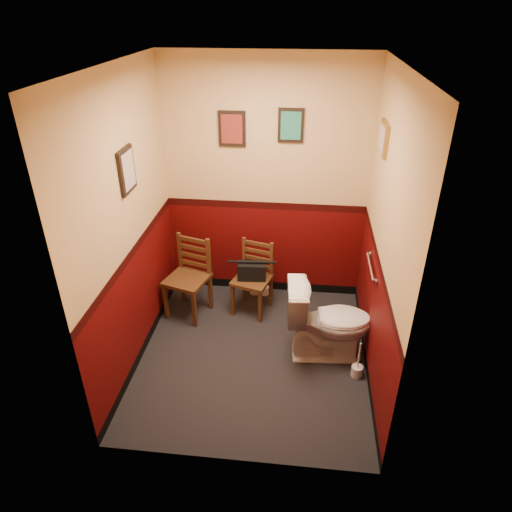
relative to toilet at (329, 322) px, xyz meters
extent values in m
cube|color=black|center=(-0.72, -0.10, -0.41)|extent=(2.20, 2.40, 0.00)
cube|color=silver|center=(-0.72, -0.10, 2.29)|extent=(2.20, 2.40, 0.00)
cube|color=#450606|center=(-0.72, 1.10, 0.94)|extent=(2.20, 0.00, 2.70)
cube|color=#450606|center=(-0.72, -1.30, 0.94)|extent=(2.20, 0.00, 2.70)
cube|color=#450606|center=(-1.82, -0.10, 0.94)|extent=(0.00, 2.40, 2.70)
cube|color=#450606|center=(0.38, -0.10, 0.94)|extent=(0.00, 2.40, 2.70)
cylinder|color=silver|center=(0.35, 0.15, 0.54)|extent=(0.03, 0.50, 0.03)
cylinder|color=silver|center=(0.37, -0.10, 0.54)|extent=(0.02, 0.06, 0.06)
cylinder|color=silver|center=(0.37, 0.40, 0.54)|extent=(0.02, 0.06, 0.06)
cube|color=black|center=(-1.07, 1.09, 1.54)|extent=(0.28, 0.03, 0.36)
cube|color=maroon|center=(-1.07, 1.07, 1.54)|extent=(0.22, 0.01, 0.30)
cube|color=black|center=(-0.47, 1.09, 1.59)|extent=(0.26, 0.03, 0.34)
cube|color=#25775F|center=(-0.47, 1.07, 1.59)|extent=(0.20, 0.01, 0.28)
cube|color=black|center=(-1.80, 0.00, 1.44)|extent=(0.03, 0.30, 0.38)
cube|color=tan|center=(-1.79, 0.00, 1.44)|extent=(0.01, 0.24, 0.31)
cube|color=olive|center=(0.36, 0.50, 1.64)|extent=(0.03, 0.34, 0.28)
cube|color=tan|center=(0.35, 0.50, 1.64)|extent=(0.01, 0.28, 0.22)
imported|color=white|center=(0.00, 0.00, 0.00)|extent=(0.86, 0.52, 0.81)
cylinder|color=silver|center=(0.28, -0.27, -0.35)|extent=(0.11, 0.11, 0.11)
cylinder|color=silver|center=(0.28, -0.27, -0.17)|extent=(0.01, 0.01, 0.31)
cube|color=#523118|center=(-1.52, 0.52, 0.04)|extent=(0.52, 0.52, 0.04)
cube|color=#523118|center=(-1.74, 0.40, -0.18)|extent=(0.05, 0.05, 0.45)
cube|color=#523118|center=(-1.64, 0.74, -0.18)|extent=(0.05, 0.05, 0.45)
cube|color=#523118|center=(-1.40, 0.30, -0.18)|extent=(0.05, 0.05, 0.45)
cube|color=#523118|center=(-1.29, 0.64, -0.18)|extent=(0.05, 0.05, 0.45)
cube|color=#523118|center=(-1.63, 0.75, 0.27)|extent=(0.05, 0.04, 0.45)
cube|color=#523118|center=(-1.29, 0.64, 0.27)|extent=(0.05, 0.04, 0.45)
cube|color=#523118|center=(-1.46, 0.70, 0.14)|extent=(0.33, 0.12, 0.04)
cube|color=#523118|center=(-1.46, 0.70, 0.24)|extent=(0.33, 0.12, 0.04)
cube|color=#523118|center=(-1.46, 0.70, 0.34)|extent=(0.33, 0.12, 0.04)
cube|color=#523118|center=(-1.46, 0.70, 0.44)|extent=(0.33, 0.12, 0.04)
cube|color=#523118|center=(-0.82, 0.65, 0.00)|extent=(0.47, 0.47, 0.04)
cube|color=#523118|center=(-1.02, 0.54, -0.20)|extent=(0.05, 0.05, 0.41)
cube|color=#523118|center=(-0.93, 0.86, -0.20)|extent=(0.05, 0.05, 0.41)
cube|color=#523118|center=(-0.71, 0.45, -0.20)|extent=(0.05, 0.05, 0.41)
cube|color=#523118|center=(-0.62, 0.77, -0.20)|extent=(0.05, 0.05, 0.41)
cube|color=#523118|center=(-0.93, 0.86, 0.21)|extent=(0.04, 0.04, 0.41)
cube|color=#523118|center=(-0.62, 0.77, 0.21)|extent=(0.04, 0.04, 0.41)
cube|color=#523118|center=(-0.77, 0.82, 0.09)|extent=(0.30, 0.11, 0.04)
cube|color=#523118|center=(-0.77, 0.82, 0.19)|extent=(0.30, 0.11, 0.04)
cube|color=#523118|center=(-0.77, 0.82, 0.28)|extent=(0.30, 0.11, 0.04)
cube|color=#523118|center=(-0.77, 0.82, 0.37)|extent=(0.30, 0.11, 0.04)
cube|color=black|center=(-0.82, 0.65, 0.12)|extent=(0.31, 0.17, 0.19)
cylinder|color=black|center=(-0.82, 0.65, 0.23)|extent=(0.27, 0.04, 0.03)
cylinder|color=silver|center=(-0.83, 0.99, -0.36)|extent=(0.11, 0.11, 0.10)
cylinder|color=silver|center=(-0.71, 0.99, -0.36)|extent=(0.11, 0.11, 0.10)
cylinder|color=silver|center=(-0.77, 0.98, -0.26)|extent=(0.11, 0.11, 0.10)
cylinder|color=silver|center=(-0.77, 0.96, -0.16)|extent=(0.11, 0.11, 0.10)
camera|label=1|loc=(-0.31, -3.55, 2.72)|focal=32.00mm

